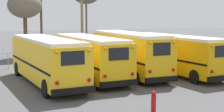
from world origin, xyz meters
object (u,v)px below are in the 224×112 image
school_bus_2 (129,52)px  utility_pole (82,14)px  school_bus_0 (46,59)px  school_bus_1 (89,56)px  school_bus_3 (174,53)px  bare_tree_3 (25,6)px  fire_hydrant (154,101)px

school_bus_2 → utility_pole: 9.31m
school_bus_0 → school_bus_1: (3.37, 0.57, -0.03)m
school_bus_0 → school_bus_3: (10.11, -0.56, -0.04)m
bare_tree_3 → school_bus_0: bearing=-95.9°
school_bus_3 → bare_tree_3: (-8.55, 15.52, 3.97)m
school_bus_2 → fire_hydrant: size_ratio=10.04×
school_bus_2 → utility_pole: (-0.63, 8.79, 3.03)m
fire_hydrant → school_bus_2: bearing=68.8°
school_bus_0 → bare_tree_3: 15.54m
school_bus_3 → bare_tree_3: bearing=118.8°
utility_pole → bare_tree_3: size_ratio=1.31×
school_bus_1 → school_bus_0: bearing=-170.4°
utility_pole → school_bus_0: bearing=-122.7°
school_bus_0 → utility_pole: 11.72m
school_bus_2 → school_bus_3: size_ratio=0.99×
bare_tree_3 → fire_hydrant: bearing=-86.7°
school_bus_1 → fire_hydrant: 9.71m
school_bus_1 → bare_tree_3: bearing=97.2°
school_bus_1 → fire_hydrant: (-0.43, -9.63, -1.17)m
school_bus_0 → school_bus_1: size_ratio=1.07×
school_bus_0 → fire_hydrant: size_ratio=10.48×
school_bus_0 → fire_hydrant: school_bus_0 is taller
utility_pole → bare_tree_3: bearing=129.9°
bare_tree_3 → utility_pole: bearing=-50.1°
school_bus_2 → utility_pole: utility_pole is taller
school_bus_1 → school_bus_2: 3.37m
utility_pole → fire_hydrant: size_ratio=8.97×
school_bus_1 → fire_hydrant: bearing=-92.6°
school_bus_1 → school_bus_3: school_bus_1 is taller
school_bus_1 → utility_pole: utility_pole is taller
school_bus_0 → utility_pole: utility_pole is taller
school_bus_2 → bare_tree_3: bearing=110.0°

